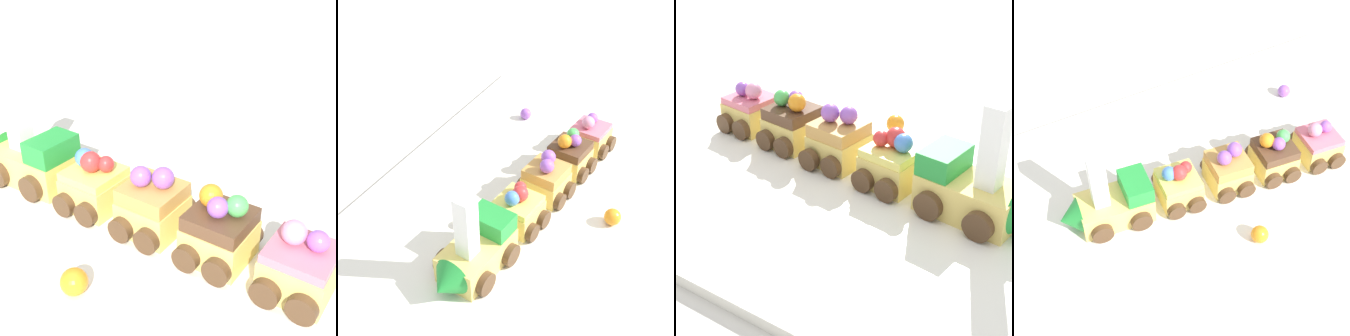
% 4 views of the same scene
% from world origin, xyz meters
% --- Properties ---
extents(ground_plane, '(10.00, 10.00, 0.00)m').
position_xyz_m(ground_plane, '(0.00, 0.00, 0.00)').
color(ground_plane, beige).
extents(display_board, '(0.76, 0.42, 0.01)m').
position_xyz_m(display_board, '(0.00, 0.00, 0.01)').
color(display_board, white).
rests_on(display_board, ground_plane).
extents(cake_train_locomotive, '(0.13, 0.08, 0.12)m').
position_xyz_m(cake_train_locomotive, '(0.15, 0.01, 0.04)').
color(cake_train_locomotive, '#EACC66').
rests_on(cake_train_locomotive, display_board).
extents(cake_car_lemon, '(0.06, 0.08, 0.07)m').
position_xyz_m(cake_car_lemon, '(0.04, 0.02, 0.04)').
color(cake_car_lemon, '#EACC66').
rests_on(cake_car_lemon, display_board).
extents(cake_car_caramel, '(0.06, 0.08, 0.07)m').
position_xyz_m(cake_car_caramel, '(-0.03, 0.03, 0.04)').
color(cake_car_caramel, '#EACC66').
rests_on(cake_car_caramel, display_board).
extents(cake_car_chocolate, '(0.06, 0.08, 0.07)m').
position_xyz_m(cake_car_chocolate, '(-0.10, 0.04, 0.04)').
color(cake_car_chocolate, '#EACC66').
rests_on(cake_car_chocolate, display_board).
extents(cake_car_strawberry, '(0.06, 0.08, 0.06)m').
position_xyz_m(cake_car_strawberry, '(-0.18, 0.05, 0.04)').
color(cake_car_strawberry, '#EACC66').
rests_on(cake_car_strawberry, display_board).
extents(gumball_purple, '(0.02, 0.02, 0.02)m').
position_xyz_m(gumball_purple, '(-0.22, -0.09, 0.02)').
color(gumball_purple, '#9956C6').
rests_on(gumball_purple, display_board).
extents(gumball_orange, '(0.02, 0.02, 0.02)m').
position_xyz_m(gumball_orange, '(-0.02, 0.14, 0.02)').
color(gumball_orange, orange).
rests_on(gumball_orange, display_board).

